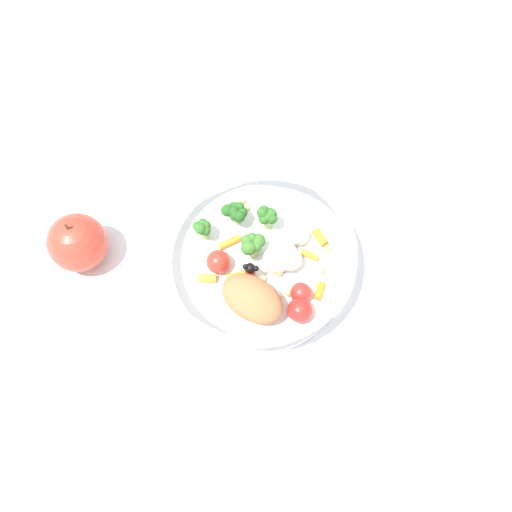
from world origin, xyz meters
TOP-DOWN VIEW (x-y plane):
  - ground_plane at (0.00, 0.00)m, footprint 2.40×2.40m
  - food_container at (-0.01, -0.01)m, footprint 0.26×0.26m
  - loose_apple at (-0.17, -0.18)m, footprint 0.08×0.08m
  - folded_napkin at (0.17, 0.14)m, footprint 0.15×0.11m

SIDE VIEW (x-z plane):
  - ground_plane at x=0.00m, z-range 0.00..0.00m
  - folded_napkin at x=0.17m, z-range 0.00..0.01m
  - food_container at x=-0.01m, z-range 0.00..0.06m
  - loose_apple at x=-0.17m, z-range -0.01..0.08m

